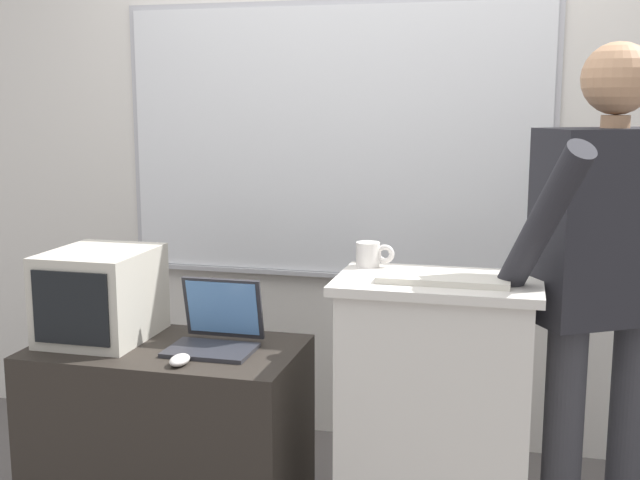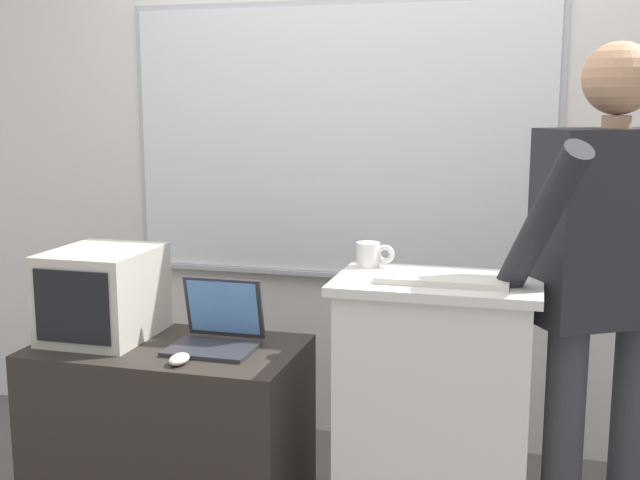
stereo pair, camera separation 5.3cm
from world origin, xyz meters
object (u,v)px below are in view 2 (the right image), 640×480
wireless_keyboard (442,280)px  computer_mouse_by_laptop (179,359)px  lectern_podium (434,424)px  side_desk (171,436)px  person_presenter (607,269)px  coffee_mug (370,254)px  crt_monitor (103,293)px  laptop (218,327)px

wireless_keyboard → computer_mouse_by_laptop: bearing=-170.9°
lectern_podium → side_desk: lectern_podium is taller
person_presenter → coffee_mug: (-0.77, -0.02, 0.01)m
lectern_podium → coffee_mug: 0.60m
lectern_podium → person_presenter: (0.52, 0.16, 0.52)m
lectern_podium → crt_monitor: size_ratio=2.36×
side_desk → person_presenter: person_presenter is taller
laptop → wireless_keyboard: size_ratio=0.72×
lectern_podium → computer_mouse_by_laptop: bearing=-167.2°
side_desk → laptop: (0.18, 0.04, 0.41)m
lectern_podium → crt_monitor: (-1.22, 0.03, 0.36)m
side_desk → computer_mouse_by_laptop: computer_mouse_by_laptop is taller
crt_monitor → coffee_mug: 0.99m
computer_mouse_by_laptop → coffee_mug: bearing=29.7°
side_desk → person_presenter: bearing=6.4°
person_presenter → computer_mouse_by_laptop: size_ratio=17.29×
lectern_podium → computer_mouse_by_laptop: size_ratio=9.84×
lectern_podium → person_presenter: 0.76m
lectern_podium → crt_monitor: bearing=178.5°
laptop → computer_mouse_by_laptop: bearing=-102.3°
lectern_podium → computer_mouse_by_laptop: 0.87m
laptop → coffee_mug: (0.52, 0.11, 0.27)m
lectern_podium → coffee_mug: (-0.25, 0.14, 0.53)m
side_desk → computer_mouse_by_laptop: size_ratio=9.48×
wireless_keyboard → coffee_mug: (-0.27, 0.19, 0.03)m
wireless_keyboard → crt_monitor: size_ratio=0.99×
wireless_keyboard → coffee_mug: size_ratio=3.10×
laptop → person_presenter: bearing=5.7°
coffee_mug → crt_monitor: bearing=-173.7°
lectern_podium → laptop: 0.82m
computer_mouse_by_laptop → coffee_mug: coffee_mug is taller
wireless_keyboard → computer_mouse_by_laptop: wireless_keyboard is taller
laptop → wireless_keyboard: 0.83m
lectern_podium → laptop: lectern_podium is taller
wireless_keyboard → coffee_mug: bearing=144.6°
wireless_keyboard → computer_mouse_by_laptop: size_ratio=4.12×
person_presenter → crt_monitor: bearing=153.3°
person_presenter → laptop: bearing=154.8°
lectern_podium → side_desk: (-0.95, -0.01, -0.15)m
side_desk → wireless_keyboard: bearing=-2.7°
coffee_mug → computer_mouse_by_laptop: bearing=-150.3°
person_presenter → wireless_keyboard: person_presenter is taller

